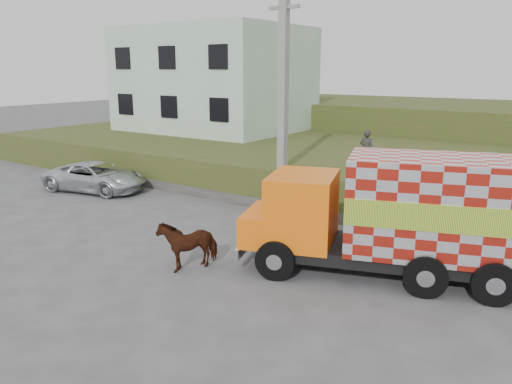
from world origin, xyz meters
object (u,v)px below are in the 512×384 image
Objects in this scene: utility_pole at (283,99)px; cow at (188,243)px; cargo_truck at (396,215)px; pedestrian at (367,150)px; suv at (95,177)px.

cow is at bearing -80.96° from utility_pole.
cow is (-4.67, -2.52, -0.94)m from cargo_truck.
cargo_truck is 5.39m from cow.
pedestrian is (-3.03, 5.35, 0.65)m from cargo_truck.
suv is 2.97× the size of pedestrian.
cargo_truck is 6.18m from pedestrian.
pedestrian is at bearing 100.90° from cargo_truck.
pedestrian is at bearing 100.71° from cow.
cargo_truck is at bearing -108.99° from suv.
suv is at bearing 24.40° from pedestrian.
utility_pole reaches higher than cargo_truck.
utility_pole is 1.10× the size of cargo_truck.
cargo_truck is at bearing -33.82° from utility_pole.
utility_pole is 5.16× the size of cow.
pedestrian is (10.63, 3.84, 1.63)m from suv.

